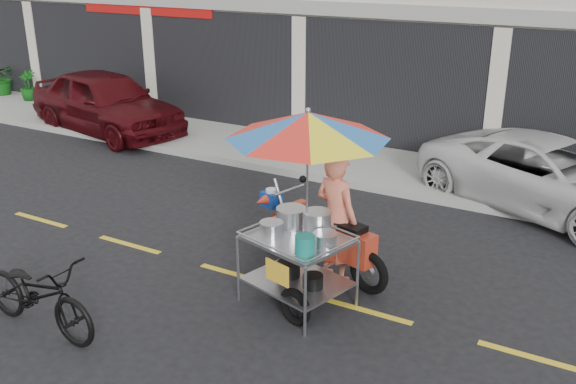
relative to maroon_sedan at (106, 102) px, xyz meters
The scene contains 9 objects.
ground 10.16m from the maroon_sedan, 27.66° to the right, with size 90.00×90.00×0.00m, color black.
sidewalk 9.03m from the maroon_sedan, ahead, with size 45.00×3.00×0.15m, color gray.
centerline 10.15m from the maroon_sedan, 27.66° to the right, with size 42.00×0.10×0.01m, color gold.
maroon_sedan is the anchor object (origin of this frame).
white_pickup 10.37m from the maroon_sedan, ahead, with size 2.12×4.59×1.28m, color silver.
plant_tall 5.67m from the maroon_sedan, 167.09° to the left, with size 0.96×0.84×1.07m, color #0D440F.
plant_short 4.38m from the maroon_sedan, 164.92° to the left, with size 0.49×0.49×0.87m, color #0D440F.
near_bicycle 9.05m from the maroon_sedan, 50.89° to the right, with size 0.65×1.87×0.98m, color black.
food_vendor_rig 9.40m from the maroon_sedan, 29.45° to the right, with size 2.57×2.52×2.60m.
Camera 1 is at (2.60, -6.67, 4.32)m, focal length 40.00 mm.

